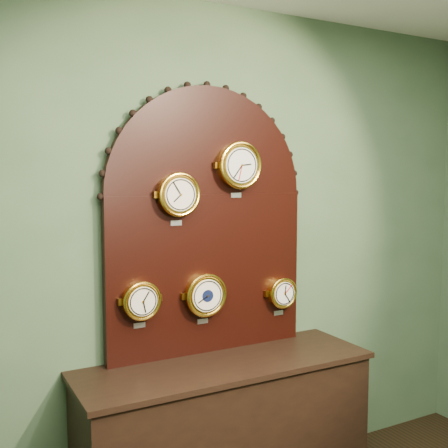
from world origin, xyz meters
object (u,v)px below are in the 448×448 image
display_board (207,213)px  arabic_clock (239,165)px  hygrometer (141,300)px  barometer (205,295)px  tide_clock (282,293)px  shop_counter (226,438)px  roman_clock (178,195)px

display_board → arabic_clock: bearing=-22.0°
hygrometer → barometer: (0.37, -0.00, -0.01)m
display_board → tide_clock: (0.47, -0.07, -0.49)m
hygrometer → tide_clock: size_ratio=1.09×
hygrometer → tide_clock: bearing=0.0°
shop_counter → display_board: size_ratio=1.05×
tide_clock → shop_counter: bearing=-161.7°
shop_counter → tide_clock: tide_clock is taller
shop_counter → barometer: 0.79m
display_board → hygrometer: bearing=-171.1°
display_board → roman_clock: size_ratio=5.30×
display_board → roman_clock: (-0.21, -0.07, 0.11)m
shop_counter → arabic_clock: size_ratio=5.03×
arabic_clock → barometer: (-0.22, 0.00, -0.72)m
shop_counter → display_board: display_board is taller
roman_clock → hygrometer: size_ratio=1.11×
arabic_clock → tide_clock: 0.82m
shop_counter → display_board: bearing=90.0°
arabic_clock → tide_clock: size_ratio=1.32×
shop_counter → barometer: (-0.05, 0.15, 0.77)m
display_board → arabic_clock: (0.17, -0.07, 0.27)m
roman_clock → arabic_clock: arabic_clock is taller
shop_counter → display_board: (0.00, 0.22, 1.23)m
arabic_clock → tide_clock: arabic_clock is taller
tide_clock → display_board: bearing=172.0°
tide_clock → barometer: bearing=-179.8°
hygrometer → roman_clock: bearing=-0.2°
display_board → barometer: size_ratio=5.17×
shop_counter → roman_clock: (-0.21, 0.15, 1.34)m
roman_clock → arabic_clock: size_ratio=0.91×
shop_counter → arabic_clock: arabic_clock is taller
shop_counter → hygrometer: (-0.42, 0.15, 0.78)m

